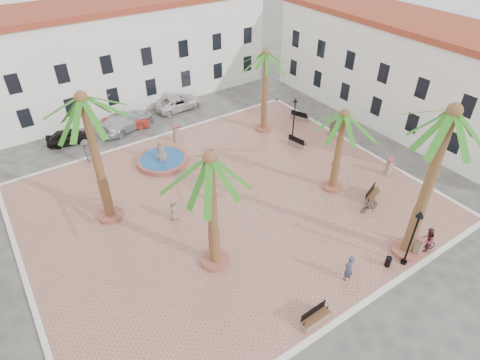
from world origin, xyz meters
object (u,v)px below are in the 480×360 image
(palm_e, at_px, (343,124))
(pedestrian_fountain_a, at_px, (174,210))
(bollard_e, at_px, (389,167))
(pedestrian_north, at_px, (87,151))
(palm_sw, at_px, (210,173))
(lamppost_e, at_px, (295,112))
(palm_nw, at_px, (85,113))
(fountain, at_px, (162,160))
(bench_ne, at_px, (300,117))
(pedestrian_east, at_px, (332,126))
(bicycle_b, at_px, (369,206))
(bollard_se, at_px, (419,247))
(litter_bin, at_px, (388,262))
(bench_e, at_px, (297,143))
(bollard_n, at_px, (176,133))
(lamppost_s, at_px, (415,229))
(palm_s, at_px, (448,129))
(bench_se, at_px, (372,196))
(car_red, at_px, (126,122))
(bicycle_a, at_px, (424,246))
(pedestrian_fountain_b, at_px, (212,158))
(cyclist_b, at_px, (428,240))
(car_black, at_px, (70,137))
(car_silver, at_px, (127,121))
(car_white, at_px, (179,103))
(palm_ne, at_px, (266,62))
(cyclist_a, at_px, (349,268))

(palm_e, distance_m, pedestrian_fountain_a, 12.27)
(bollard_e, bearing_deg, pedestrian_north, 141.45)
(palm_sw, distance_m, lamppost_e, 15.75)
(palm_nw, bearing_deg, fountain, 35.17)
(bench_ne, relative_size, pedestrian_east, 0.96)
(pedestrian_fountain_a, bearing_deg, pedestrian_north, 92.65)
(bicycle_b, height_order, pedestrian_fountain_a, pedestrian_fountain_a)
(bollard_se, xyz_separation_m, litter_bin, (-2.07, 0.41, -0.35))
(bench_e, distance_m, bollard_n, 10.22)
(palm_e, height_order, lamppost_s, palm_e)
(palm_e, height_order, bicycle_b, palm_e)
(palm_s, bearing_deg, pedestrian_north, 121.91)
(bench_se, bearing_deg, lamppost_e, 64.56)
(lamppost_s, xyz_separation_m, car_red, (-7.22, 24.48, -2.16))
(pedestrian_north, bearing_deg, bicycle_a, -142.07)
(bollard_se, height_order, pedestrian_fountain_b, pedestrian_fountain_b)
(lamppost_e, distance_m, bollard_n, 10.07)
(cyclist_b, xyz_separation_m, pedestrian_fountain_b, (-6.03, 14.65, -0.02))
(bench_se, xyz_separation_m, bicycle_a, (-1.29, -5.03, 0.15))
(fountain, height_order, bicycle_a, fountain)
(palm_nw, distance_m, pedestrian_east, 20.72)
(bollard_n, height_order, bollard_e, bollard_n)
(bench_se, xyz_separation_m, bollard_se, (-1.92, -5.03, 0.41))
(lamppost_e, relative_size, car_black, 1.00)
(bicycle_b, height_order, car_silver, car_silver)
(bicycle_a, distance_m, car_white, 25.61)
(palm_sw, bearing_deg, palm_nw, 116.79)
(car_red, distance_m, car_white, 5.78)
(fountain, bearing_deg, bollard_se, -64.84)
(lamppost_e, bearing_deg, palm_s, -102.11)
(palm_nw, relative_size, bench_ne, 5.02)
(palm_sw, distance_m, pedestrian_east, 18.18)
(bollard_n, xyz_separation_m, car_silver, (-2.55, 4.79, -0.15))
(cyclist_b, bearing_deg, litter_bin, -19.18)
(car_silver, bearing_deg, bollard_e, -162.00)
(bench_ne, xyz_separation_m, bollard_e, (-0.29, -10.44, 0.46))
(fountain, relative_size, litter_bin, 5.96)
(bollard_e, bearing_deg, fountain, 140.57)
(bollard_e, xyz_separation_m, car_silver, (-13.52, 18.08, -0.09))
(palm_sw, bearing_deg, bench_se, -5.69)
(pedestrian_fountain_b, height_order, car_black, pedestrian_fountain_b)
(palm_s, distance_m, car_red, 26.46)
(pedestrian_fountain_b, bearing_deg, bench_se, -18.44)
(pedestrian_fountain_b, bearing_deg, palm_e, -15.52)
(car_black, bearing_deg, pedestrian_east, -109.63)
(palm_sw, xyz_separation_m, pedestrian_east, (15.97, 6.81, -5.40))
(palm_nw, relative_size, palm_ne, 1.22)
(cyclist_a, bearing_deg, lamppost_s, 163.79)
(palm_sw, relative_size, car_black, 2.02)
(palm_s, xyz_separation_m, bench_e, (2.55, 12.84, -8.04))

